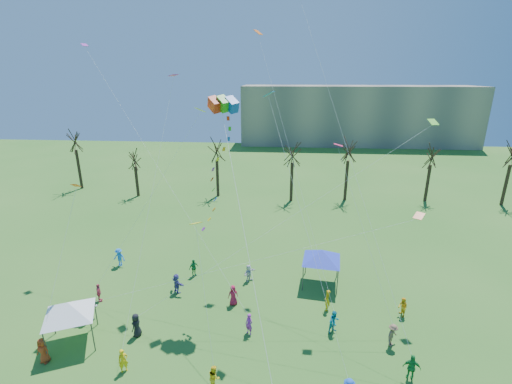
# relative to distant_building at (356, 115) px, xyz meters

# --- Properties ---
(distant_building) EXTENTS (60.00, 14.00, 15.00)m
(distant_building) POSITION_rel_distant_building_xyz_m (0.00, 0.00, 0.00)
(distant_building) COLOR gray
(distant_building) RESTS_ON ground
(bare_tree_row) EXTENTS (69.77, 8.62, 10.03)m
(bare_tree_row) POSITION_rel_distant_building_xyz_m (-19.39, -46.36, -0.99)
(bare_tree_row) COLOR black
(bare_tree_row) RESTS_ON ground
(big_box_kite) EXTENTS (3.51, 7.48, 18.60)m
(big_box_kite) POSITION_rel_distant_building_xyz_m (-23.46, -72.84, 3.17)
(big_box_kite) COLOR red
(big_box_kite) RESTS_ON ground
(canopy_tent_white) EXTENTS (3.96, 3.96, 3.27)m
(canopy_tent_white) POSITION_rel_distant_building_xyz_m (-33.23, -78.38, -4.73)
(canopy_tent_white) COLOR #3F3F44
(canopy_tent_white) RESTS_ON ground
(canopy_tent_blue) EXTENTS (4.43, 4.43, 3.36)m
(canopy_tent_blue) POSITION_rel_distant_building_xyz_m (-15.36, -69.54, -4.66)
(canopy_tent_blue) COLOR #3F3F44
(canopy_tent_blue) RESTS_ON ground
(festival_crowd) EXTENTS (26.23, 14.95, 1.84)m
(festival_crowd) POSITION_rel_distant_building_xyz_m (-23.48, -75.21, -6.64)
(festival_crowd) COLOR #B53916
(festival_crowd) RESTS_ON ground
(small_kites_aloft) EXTENTS (30.49, 17.41, 34.22)m
(small_kites_aloft) POSITION_rel_distant_building_xyz_m (-21.67, -71.21, 6.48)
(small_kites_aloft) COLOR #FF500D
(small_kites_aloft) RESTS_ON ground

